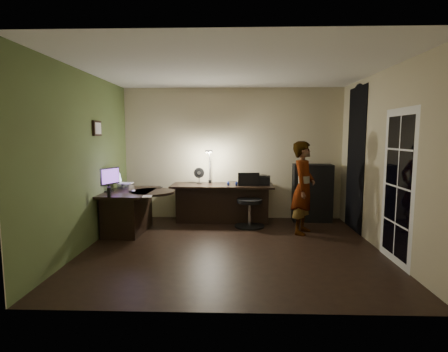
{
  "coord_description": "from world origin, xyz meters",
  "views": [
    {
      "loc": [
        0.05,
        -5.25,
        1.74
      ],
      "look_at": [
        -0.15,
        1.05,
        1.0
      ],
      "focal_mm": 28.0,
      "sensor_mm": 36.0,
      "label": 1
    }
  ],
  "objects_px": {
    "desk_right": "(222,203)",
    "monitor": "(109,183)",
    "person": "(303,188)",
    "cabinet": "(312,193)",
    "desk_left": "(130,212)",
    "office_chair": "(250,201)"
  },
  "relations": [
    {
      "from": "monitor",
      "to": "person",
      "type": "xyz_separation_m",
      "value": [
        3.44,
        0.1,
        -0.08
      ]
    },
    {
      "from": "desk_left",
      "to": "person",
      "type": "bearing_deg",
      "value": 2.89
    },
    {
      "from": "cabinet",
      "to": "desk_right",
      "type": "bearing_deg",
      "value": -173.22
    },
    {
      "from": "desk_left",
      "to": "monitor",
      "type": "relative_size",
      "value": 2.79
    },
    {
      "from": "desk_right",
      "to": "monitor",
      "type": "relative_size",
      "value": 4.35
    },
    {
      "from": "desk_left",
      "to": "monitor",
      "type": "height_order",
      "value": "monitor"
    },
    {
      "from": "person",
      "to": "office_chair",
      "type": "bearing_deg",
      "value": 91.17
    },
    {
      "from": "desk_left",
      "to": "office_chair",
      "type": "relative_size",
      "value": 1.28
    },
    {
      "from": "desk_right",
      "to": "cabinet",
      "type": "xyz_separation_m",
      "value": [
        1.82,
        0.15,
        0.2
      ]
    },
    {
      "from": "desk_right",
      "to": "office_chair",
      "type": "height_order",
      "value": "office_chair"
    },
    {
      "from": "person",
      "to": "desk_left",
      "type": "bearing_deg",
      "value": 114.73
    },
    {
      "from": "desk_left",
      "to": "desk_right",
      "type": "relative_size",
      "value": 0.64
    },
    {
      "from": "desk_right",
      "to": "person",
      "type": "bearing_deg",
      "value": -26.61
    },
    {
      "from": "cabinet",
      "to": "monitor",
      "type": "xyz_separation_m",
      "value": [
        -3.79,
        -1.01,
        0.32
      ]
    },
    {
      "from": "person",
      "to": "cabinet",
      "type": "bearing_deg",
      "value": 2.83
    },
    {
      "from": "desk_left",
      "to": "cabinet",
      "type": "distance_m",
      "value": 3.58
    },
    {
      "from": "desk_right",
      "to": "cabinet",
      "type": "distance_m",
      "value": 1.83
    },
    {
      "from": "monitor",
      "to": "desk_right",
      "type": "bearing_deg",
      "value": 46.75
    },
    {
      "from": "cabinet",
      "to": "office_chair",
      "type": "relative_size",
      "value": 1.14
    },
    {
      "from": "desk_left",
      "to": "monitor",
      "type": "xyz_separation_m",
      "value": [
        -0.35,
        -0.07,
        0.53
      ]
    },
    {
      "from": "monitor",
      "to": "person",
      "type": "height_order",
      "value": "person"
    },
    {
      "from": "cabinet",
      "to": "office_chair",
      "type": "distance_m",
      "value": 1.39
    }
  ]
}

